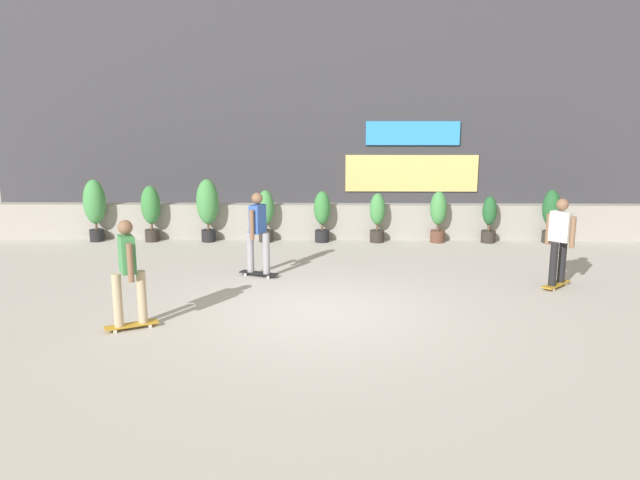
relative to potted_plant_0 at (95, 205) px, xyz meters
name	(u,v)px	position (x,y,z in m)	size (l,w,h in m)	color
ground_plane	(319,311)	(5.76, -5.55, -0.92)	(48.00, 48.00, 0.00)	#B2AFA8
planter_wall	(323,221)	(5.76, 0.45, -0.47)	(18.00, 0.40, 0.90)	gray
building_backdrop	(325,111)	(5.77, 4.45, 2.32)	(20.00, 2.08, 6.50)	#38383D
potted_plant_0	(95,205)	(0.00, 0.00, 0.00)	(0.55, 0.55, 1.58)	black
potted_plant_1	(151,210)	(1.42, 0.00, -0.11)	(0.48, 0.48, 1.42)	#2D2823
potted_plant_2	(208,205)	(2.86, 0.00, 0.01)	(0.56, 0.56, 1.59)	black
potted_plant_3	(266,213)	(4.33, 0.00, -0.19)	(0.42, 0.42, 1.31)	#2D2823
potted_plant_4	(322,214)	(5.75, 0.00, -0.21)	(0.41, 0.41, 1.29)	black
potted_plant_5	(377,216)	(7.14, 0.00, -0.25)	(0.39, 0.39, 1.24)	#2D2823
potted_plant_6	(438,214)	(8.67, 0.00, -0.20)	(0.41, 0.41, 1.30)	brown
potted_plant_7	(489,218)	(9.95, 0.00, -0.31)	(0.36, 0.36, 1.17)	#2D2823
potted_plant_8	(551,213)	(11.48, 0.00, -0.17)	(0.43, 0.43, 1.34)	#2D2823
skater_by_wall_right	(560,239)	(10.22, -4.07, 0.02)	(0.71, 0.71, 1.70)	#BF8C26
skater_mid_plaza	(128,269)	(2.92, -6.44, 0.02)	(0.80, 0.55, 1.70)	#BF8C26
skater_by_wall_left	(258,230)	(4.52, -3.35, 0.02)	(0.82, 0.52, 1.70)	black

